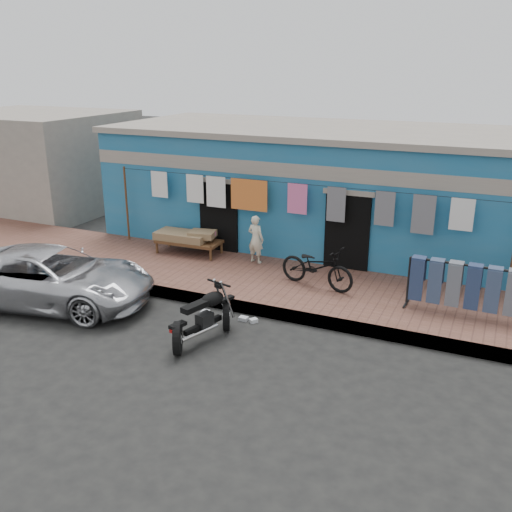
{
  "coord_description": "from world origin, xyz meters",
  "views": [
    {
      "loc": [
        4.72,
        -8.47,
        5.07
      ],
      "look_at": [
        0.0,
        2.0,
        1.15
      ],
      "focal_mm": 40.0,
      "sensor_mm": 36.0,
      "label": 1
    }
  ],
  "objects_px": {
    "motorcycle": "(203,315)",
    "jeans_rack": "(463,288)",
    "bicycle": "(317,262)",
    "car": "(51,276)",
    "seated_person": "(256,239)",
    "charpoy": "(189,242)"
  },
  "relations": [
    {
      "from": "bicycle",
      "to": "motorcycle",
      "type": "relative_size",
      "value": 1.03
    },
    {
      "from": "bicycle",
      "to": "charpoy",
      "type": "bearing_deg",
      "value": 88.78
    },
    {
      "from": "bicycle",
      "to": "charpoy",
      "type": "distance_m",
      "value": 3.95
    },
    {
      "from": "seated_person",
      "to": "motorcycle",
      "type": "xyz_separation_m",
      "value": [
        0.66,
        -3.91,
        -0.33
      ]
    },
    {
      "from": "car",
      "to": "jeans_rack",
      "type": "xyz_separation_m",
      "value": [
        8.29,
        2.58,
        0.16
      ]
    },
    {
      "from": "jeans_rack",
      "to": "car",
      "type": "bearing_deg",
      "value": -162.69
    },
    {
      "from": "bicycle",
      "to": "car",
      "type": "bearing_deg",
      "value": 129.82
    },
    {
      "from": "car",
      "to": "seated_person",
      "type": "bearing_deg",
      "value": -52.66
    },
    {
      "from": "seated_person",
      "to": "jeans_rack",
      "type": "relative_size",
      "value": 0.53
    },
    {
      "from": "charpoy",
      "to": "bicycle",
      "type": "bearing_deg",
      "value": -12.89
    },
    {
      "from": "seated_person",
      "to": "bicycle",
      "type": "xyz_separation_m",
      "value": [
        1.93,
        -0.94,
        -0.03
      ]
    },
    {
      "from": "bicycle",
      "to": "jeans_rack",
      "type": "distance_m",
      "value": 3.13
    },
    {
      "from": "bicycle",
      "to": "motorcycle",
      "type": "xyz_separation_m",
      "value": [
        -1.27,
        -2.96,
        -0.3
      ]
    },
    {
      "from": "seated_person",
      "to": "bicycle",
      "type": "relative_size",
      "value": 0.68
    },
    {
      "from": "motorcycle",
      "to": "charpoy",
      "type": "xyz_separation_m",
      "value": [
        -2.57,
        3.84,
        0.02
      ]
    },
    {
      "from": "seated_person",
      "to": "bicycle",
      "type": "distance_m",
      "value": 2.15
    },
    {
      "from": "seated_person",
      "to": "charpoy",
      "type": "bearing_deg",
      "value": 13.01
    },
    {
      "from": "motorcycle",
      "to": "jeans_rack",
      "type": "bearing_deg",
      "value": 47.6
    },
    {
      "from": "car",
      "to": "seated_person",
      "type": "height_order",
      "value": "seated_person"
    },
    {
      "from": "charpoy",
      "to": "jeans_rack",
      "type": "height_order",
      "value": "jeans_rack"
    },
    {
      "from": "motorcycle",
      "to": "car",
      "type": "bearing_deg",
      "value": -167.7
    },
    {
      "from": "seated_person",
      "to": "motorcycle",
      "type": "height_order",
      "value": "seated_person"
    }
  ]
}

